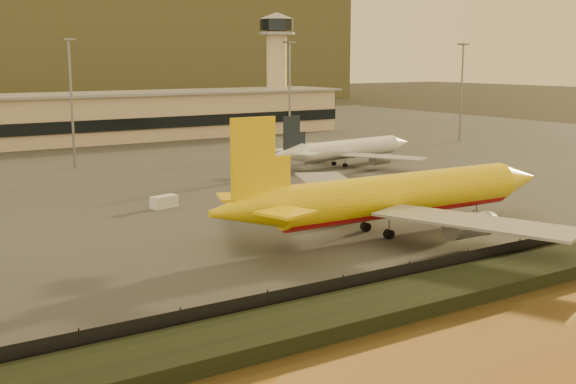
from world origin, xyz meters
name	(u,v)px	position (x,y,z in m)	size (l,w,h in m)	color
ground	(371,249)	(0.00, 0.00, 0.00)	(900.00, 900.00, 0.00)	black
embankment	(484,280)	(0.00, -17.00, 0.70)	(320.00, 7.00, 1.40)	black
tarmac	(99,156)	(0.00, 95.00, 0.10)	(320.00, 220.00, 0.20)	#2D2D2D
perimeter_fence	(453,264)	(0.00, -13.00, 1.30)	(300.00, 0.05, 2.20)	black
terminal_building	(0,122)	(-14.52, 125.55, 6.25)	(202.00, 25.00, 12.60)	tan
control_tower	(277,59)	(70.00, 131.00, 21.66)	(11.20, 11.20, 35.50)	tan
apron_light_masts	(198,88)	(15.00, 75.00, 15.70)	(152.20, 12.20, 25.40)	slate
dhl_cargo_jet	(395,196)	(7.29, 4.19, 4.78)	(51.20, 50.26, 15.32)	#E2BC0B
white_narrowbody_jet	(347,150)	(37.76, 53.36, 3.44)	(37.80, 36.60, 10.86)	silver
gse_vehicle_yellow	(313,200)	(8.40, 23.59, 1.04)	(3.72, 1.67, 1.67)	#E2BC0B
gse_vehicle_white	(164,202)	(-10.89, 34.06, 1.09)	(3.97, 1.79, 1.79)	silver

